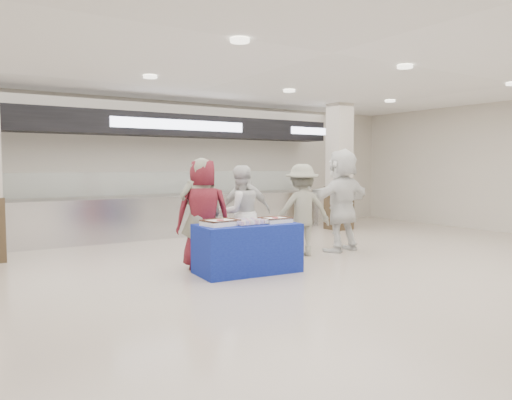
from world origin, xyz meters
TOP-DOWN VIEW (x-y plane):
  - ground at (0.00, 0.00)m, footprint 14.00×14.00m
  - serving_line at (0.00, 5.40)m, footprint 8.70×0.85m
  - column_right at (4.00, 4.20)m, footprint 0.55×0.55m
  - display_table at (-0.72, 1.08)m, footprint 1.61×0.91m
  - sheet_cake_left at (-1.17, 1.12)m, footprint 0.54×0.44m
  - sheet_cake_right at (-0.25, 1.00)m, footprint 0.45×0.36m
  - cupcake_tray at (-0.74, 1.04)m, footprint 0.47×0.37m
  - civilian_maroon at (-1.15, 1.72)m, footprint 1.01×0.85m
  - soldier_a at (-1.19, 1.72)m, footprint 0.76×0.64m
  - chef_tall at (-0.32, 1.96)m, footprint 0.86×0.71m
  - chef_short at (-0.03, 2.24)m, footprint 1.01×0.58m
  - soldier_b at (0.87, 1.76)m, footprint 1.22×0.95m
  - civilian_white at (1.81, 1.73)m, footprint 1.88×0.85m

SIDE VIEW (x-z plane):
  - ground at x=0.00m, z-range 0.00..0.00m
  - display_table at x=-0.72m, z-range 0.00..0.75m
  - cupcake_tray at x=-0.74m, z-range 0.75..0.82m
  - sheet_cake_right at x=-0.25m, z-range 0.75..0.84m
  - sheet_cake_left at x=-1.17m, z-range 0.75..0.85m
  - chef_short at x=-0.03m, z-range 0.00..1.62m
  - chef_tall at x=-0.32m, z-range 0.00..1.64m
  - soldier_b at x=0.87m, z-range 0.00..1.67m
  - civilian_maroon at x=-1.15m, z-range 0.00..1.76m
  - soldier_a at x=-1.19m, z-range 0.00..1.76m
  - civilian_white at x=1.81m, z-range 0.00..1.96m
  - serving_line at x=0.00m, z-range -0.24..2.56m
  - column_right at x=4.00m, z-range -0.07..3.13m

